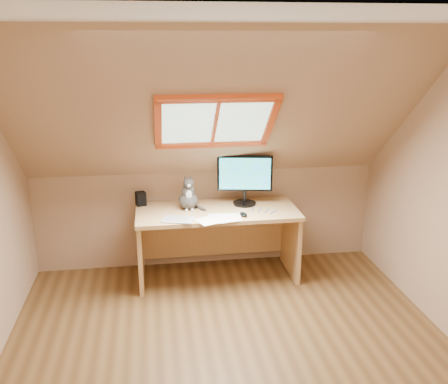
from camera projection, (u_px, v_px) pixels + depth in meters
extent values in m
plane|color=brown|center=(234.00, 361.00, 3.72)|extent=(3.50, 3.50, 0.00)
cube|color=tan|center=(321.00, 375.00, 1.71)|extent=(3.50, 0.02, 2.40)
cube|color=tan|center=(207.00, 217.00, 5.23)|extent=(3.50, 0.02, 1.00)
cube|color=silver|center=(266.00, 17.00, 2.28)|extent=(3.50, 1.95, 0.02)
cube|color=tan|center=(216.00, 114.00, 4.14)|extent=(3.50, 1.56, 1.41)
cube|color=#B2E0CC|center=(215.00, 121.00, 4.23)|extent=(0.90, 0.53, 0.48)
cube|color=#DB4814|center=(215.00, 121.00, 4.23)|extent=(1.02, 0.64, 0.59)
cube|color=tan|center=(217.00, 212.00, 4.83)|extent=(1.56, 0.68, 0.04)
cube|color=tan|center=(141.00, 250.00, 4.83)|extent=(0.04, 0.61, 0.67)
cube|color=tan|center=(291.00, 241.00, 5.04)|extent=(0.04, 0.61, 0.67)
cube|color=tan|center=(213.00, 234.00, 5.23)|extent=(1.46, 0.03, 0.47)
cylinder|color=black|center=(244.00, 203.00, 4.98)|extent=(0.23, 0.23, 0.02)
cylinder|color=black|center=(245.00, 196.00, 4.95)|extent=(0.04, 0.04, 0.12)
cube|color=black|center=(245.00, 173.00, 4.88)|extent=(0.54, 0.13, 0.35)
cube|color=blue|center=(245.00, 174.00, 4.86)|extent=(0.49, 0.10, 0.31)
ellipsoid|color=#494441|center=(188.00, 200.00, 4.84)|extent=(0.19, 0.23, 0.16)
ellipsoid|color=#494441|center=(188.00, 192.00, 4.80)|extent=(0.13, 0.13, 0.17)
ellipsoid|color=silver|center=(189.00, 195.00, 4.75)|extent=(0.06, 0.04, 0.10)
ellipsoid|color=#494441|center=(188.00, 183.00, 4.73)|extent=(0.10, 0.09, 0.09)
sphere|color=silver|center=(189.00, 186.00, 4.70)|extent=(0.04, 0.04, 0.04)
cone|color=#494441|center=(185.00, 178.00, 4.73)|extent=(0.05, 0.05, 0.06)
cone|color=#494441|center=(191.00, 178.00, 4.74)|extent=(0.05, 0.05, 0.06)
cube|color=black|center=(141.00, 199.00, 4.94)|extent=(0.11, 0.11, 0.13)
cube|color=#B2B2B7|center=(178.00, 220.00, 4.55)|extent=(0.32, 0.26, 0.01)
ellipsoid|color=black|center=(243.00, 214.00, 4.65)|extent=(0.08, 0.11, 0.03)
cube|color=white|center=(220.00, 219.00, 4.57)|extent=(0.33, 0.27, 0.00)
cube|color=white|center=(220.00, 219.00, 4.57)|extent=(0.32, 0.24, 0.00)
cube|color=white|center=(220.00, 219.00, 4.57)|extent=(0.35, 0.30, 0.00)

